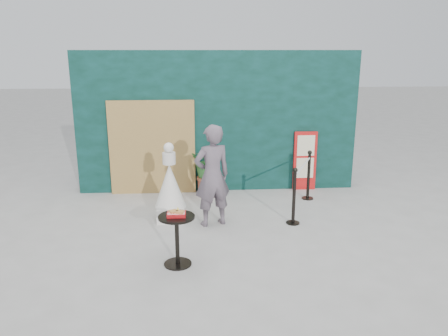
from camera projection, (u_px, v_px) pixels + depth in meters
The scene contains 10 objects.
ground at pixel (229, 250), 6.75m from camera, with size 60.00×60.00×0.00m, color #ADAAA5.
back_wall at pixel (218, 122), 9.39m from camera, with size 6.00×0.30×3.00m, color black.
bamboo_fence at pixel (152, 148), 9.23m from camera, with size 1.80×0.08×2.00m, color tan.
woman at pixel (212, 176), 7.54m from camera, with size 0.66×0.43×1.80m, color #655662.
menu_board at pixel (305, 161), 9.55m from camera, with size 0.50×0.07×1.30m.
statue at pixel (170, 189), 7.81m from camera, with size 0.56×0.56×1.44m.
cafe_table at pixel (177, 233), 6.19m from camera, with size 0.52×0.52×0.75m.
food_basket at pixel (176, 213), 6.11m from camera, with size 0.26×0.19×0.11m.
planter at pixel (207, 165), 9.24m from camera, with size 0.65×0.56×1.10m.
stanchion_barrier at pixel (302, 186), 8.33m from camera, with size 0.84×1.54×1.03m.
Camera 1 is at (-0.51, -6.16, 3.00)m, focal length 35.00 mm.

